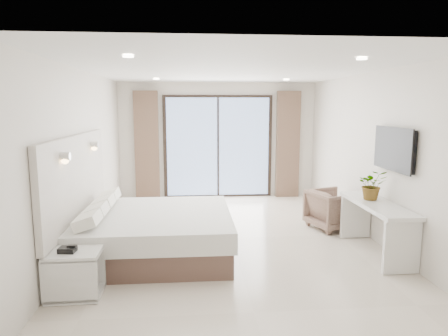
{
  "coord_description": "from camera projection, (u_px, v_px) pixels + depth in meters",
  "views": [
    {
      "loc": [
        -0.64,
        -6.3,
        2.15
      ],
      "look_at": [
        -0.08,
        0.4,
        1.11
      ],
      "focal_mm": 32.0,
      "sensor_mm": 36.0,
      "label": 1
    }
  ],
  "objects": [
    {
      "name": "ground",
      "position": [
        231.0,
        238.0,
        6.58
      ],
      "size": [
        6.2,
        6.2,
        0.0
      ],
      "primitive_type": "plane",
      "color": "beige",
      "rests_on": "ground"
    },
    {
      "name": "room_shell",
      "position": [
        216.0,
        139.0,
        6.98
      ],
      "size": [
        4.62,
        6.22,
        2.72
      ],
      "color": "silver",
      "rests_on": "ground"
    },
    {
      "name": "bed",
      "position": [
        153.0,
        233.0,
        5.82
      ],
      "size": [
        2.21,
        2.1,
        0.76
      ],
      "color": "brown",
      "rests_on": "ground"
    },
    {
      "name": "nightstand",
      "position": [
        75.0,
        273.0,
        4.53
      ],
      "size": [
        0.6,
        0.49,
        0.53
      ],
      "rotation": [
        0.0,
        0.0,
        0.02
      ],
      "color": "silver",
      "rests_on": "ground"
    },
    {
      "name": "phone",
      "position": [
        67.0,
        250.0,
        4.44
      ],
      "size": [
        0.19,
        0.16,
        0.06
      ],
      "primitive_type": "cube",
      "rotation": [
        0.0,
        0.0,
        -0.11
      ],
      "color": "black",
      "rests_on": "nightstand"
    },
    {
      "name": "console_desk",
      "position": [
        377.0,
        217.0,
        5.79
      ],
      "size": [
        0.5,
        1.61,
        0.77
      ],
      "color": "silver",
      "rests_on": "ground"
    },
    {
      "name": "plant",
      "position": [
        372.0,
        188.0,
        5.93
      ],
      "size": [
        0.5,
        0.53,
        0.35
      ],
      "primitive_type": "imported",
      "rotation": [
        0.0,
        0.0,
        -0.23
      ],
      "color": "#33662D",
      "rests_on": "console_desk"
    },
    {
      "name": "armchair",
      "position": [
        333.0,
        207.0,
        7.06
      ],
      "size": [
        0.89,
        0.92,
        0.76
      ],
      "primitive_type": "imported",
      "rotation": [
        0.0,
        0.0,
        1.9
      ],
      "color": "#8C6D5C",
      "rests_on": "ground"
    }
  ]
}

